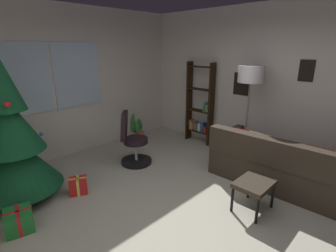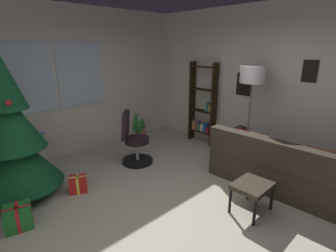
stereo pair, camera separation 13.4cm
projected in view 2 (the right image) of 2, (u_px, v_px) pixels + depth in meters
The scene contains 12 objects.
ground_plane at pixel (182, 215), 3.33m from camera, with size 4.77×5.72×0.10m, color #ACA995.
wall_back_with_windows at pixel (73, 82), 4.89m from camera, with size 4.77×0.12×2.81m.
wall_right_with_frames at pixel (278, 85), 4.50m from camera, with size 0.12×5.72×2.81m.
couch at pixel (288, 165), 3.95m from camera, with size 1.72×1.93×0.83m.
footstool at pixel (253, 187), 3.23m from camera, with size 0.51×0.40×0.41m.
holiday_tree at pixel (15, 141), 3.48m from camera, with size 1.13×1.13×2.49m.
gift_box_red at pixel (78, 184), 3.76m from camera, with size 0.32×0.30×0.24m.
gift_box_green at pixel (18, 217), 3.02m from camera, with size 0.36×0.37×0.26m.
office_chair at pixel (134, 144), 4.61m from camera, with size 0.60×0.59×0.97m.
bookshelf at pixel (203, 109), 5.52m from camera, with size 0.18×0.64×1.76m.
floor_lamp at pixel (253, 80), 4.26m from camera, with size 0.43×0.43×1.76m.
potted_plant at pixel (140, 131), 5.66m from camera, with size 0.43×0.35×0.68m.
Camera 2 is at (-2.09, -1.92, 2.06)m, focal length 27.14 mm.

